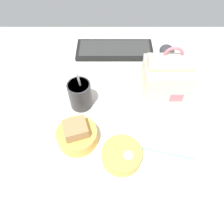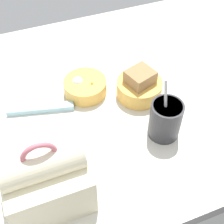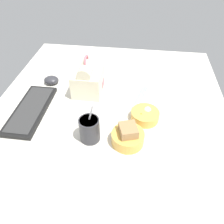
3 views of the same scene
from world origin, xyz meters
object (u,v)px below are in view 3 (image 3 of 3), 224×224
object	(u,v)px
bento_bowl_snacks	(145,115)
chopstick_case	(140,98)
keyboard	(31,110)
lunch_bag	(88,78)
bento_bowl_sandwich	(128,136)
computer_mouse	(51,80)
soup_cup	(90,129)

from	to	relation	value
bento_bowl_snacks	chopstick_case	distance (cm)	14.19
keyboard	lunch_bag	world-z (taller)	lunch_bag
bento_bowl_sandwich	keyboard	bearing A→B (deg)	74.86
keyboard	bento_bowl_sandwich	size ratio (longest dim) A/B	2.64
lunch_bag	computer_mouse	bearing A→B (deg)	79.12
keyboard	chopstick_case	size ratio (longest dim) A/B	1.86
lunch_bag	bento_bowl_sandwich	distance (cm)	38.70
lunch_bag	bento_bowl_sandwich	size ratio (longest dim) A/B	1.55
chopstick_case	bento_bowl_sandwich	bearing A→B (deg)	171.81
bento_bowl_sandwich	bento_bowl_snacks	size ratio (longest dim) A/B	1.05
soup_cup	bento_bowl_snacks	xyz separation A→B (cm)	(14.14, -21.53, -3.13)
soup_cup	bento_bowl_sandwich	size ratio (longest dim) A/B	1.34
bento_bowl_snacks	computer_mouse	world-z (taller)	bento_bowl_snacks
bento_bowl_sandwich	chopstick_case	distance (cm)	28.37
bento_bowl_snacks	bento_bowl_sandwich	bearing A→B (deg)	155.39
soup_cup	computer_mouse	size ratio (longest dim) A/B	2.22
keyboard	computer_mouse	bearing A→B (deg)	-4.78
keyboard	bento_bowl_snacks	distance (cm)	51.98
bento_bowl_sandwich	computer_mouse	world-z (taller)	bento_bowl_sandwich
bento_bowl_snacks	computer_mouse	xyz separation A→B (cm)	(21.32, 50.01, -0.34)
keyboard	chopstick_case	distance (cm)	51.94
keyboard	chopstick_case	world-z (taller)	keyboard
chopstick_case	keyboard	bearing A→B (deg)	107.56
computer_mouse	soup_cup	bearing A→B (deg)	-141.24
keyboard	lunch_bag	xyz separation A→B (cm)	(19.00, -23.15, 6.51)
bento_bowl_sandwich	computer_mouse	size ratio (longest dim) A/B	1.66
lunch_bag	soup_cup	size ratio (longest dim) A/B	1.16
lunch_bag	soup_cup	bearing A→B (deg)	-166.99
lunch_bag	computer_mouse	xyz separation A→B (cm)	(4.08, 21.22, -5.58)
bento_bowl_snacks	chopstick_case	size ratio (longest dim) A/B	0.67
bento_bowl_sandwich	computer_mouse	bearing A→B (deg)	50.91
bento_bowl_sandwich	chopstick_case	bearing A→B (deg)	-8.19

